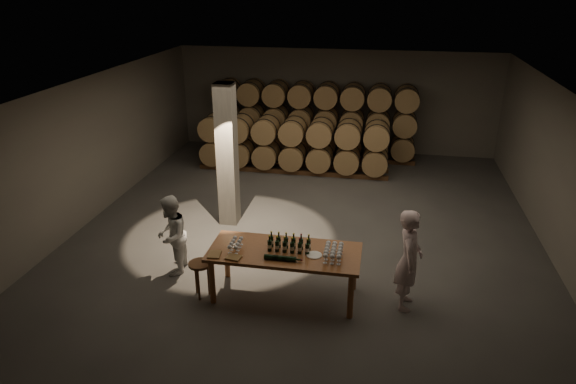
% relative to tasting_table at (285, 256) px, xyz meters
% --- Properties ---
extents(room, '(12.00, 12.00, 12.00)m').
position_rel_tasting_table_xyz_m(room, '(-1.80, 2.70, 0.80)').
color(room, '#494745').
rests_on(room, ground).
extents(tasting_table, '(2.60, 1.10, 0.90)m').
position_rel_tasting_table_xyz_m(tasting_table, '(0.00, 0.00, 0.00)').
color(tasting_table, brown).
rests_on(tasting_table, ground).
extents(barrel_stack_back, '(6.26, 0.95, 2.31)m').
position_rel_tasting_table_xyz_m(barrel_stack_back, '(-0.57, 7.70, 0.40)').
color(barrel_stack_back, brown).
rests_on(barrel_stack_back, ground).
extents(barrel_stack_front, '(5.48, 0.95, 1.57)m').
position_rel_tasting_table_xyz_m(barrel_stack_front, '(-0.96, 6.30, 0.03)').
color(barrel_stack_front, brown).
rests_on(barrel_stack_front, ground).
extents(bottle_cluster, '(0.72, 0.22, 0.30)m').
position_rel_tasting_table_xyz_m(bottle_cluster, '(0.07, 0.03, 0.21)').
color(bottle_cluster, black).
rests_on(bottle_cluster, tasting_table).
extents(lying_bottles, '(0.64, 0.09, 0.09)m').
position_rel_tasting_table_xyz_m(lying_bottles, '(-0.00, -0.32, 0.15)').
color(lying_bottles, black).
rests_on(lying_bottles, tasting_table).
extents(glass_cluster_left, '(0.19, 0.41, 0.16)m').
position_rel_tasting_table_xyz_m(glass_cluster_left, '(-0.84, -0.09, 0.22)').
color(glass_cluster_left, silver).
rests_on(glass_cluster_left, tasting_table).
extents(glass_cluster_right, '(0.31, 0.53, 0.18)m').
position_rel_tasting_table_xyz_m(glass_cluster_right, '(0.84, -0.06, 0.23)').
color(glass_cluster_right, silver).
rests_on(glass_cluster_right, tasting_table).
extents(plate, '(0.26, 0.26, 0.02)m').
position_rel_tasting_table_xyz_m(plate, '(0.52, -0.06, 0.11)').
color(plate, white).
rests_on(plate, tasting_table).
extents(notebook_near, '(0.27, 0.23, 0.03)m').
position_rel_tasting_table_xyz_m(notebook_near, '(-0.79, -0.40, 0.12)').
color(notebook_near, brown).
rests_on(notebook_near, tasting_table).
extents(notebook_corner, '(0.24, 0.28, 0.02)m').
position_rel_tasting_table_xyz_m(notebook_corner, '(-1.13, -0.36, 0.12)').
color(notebook_corner, brown).
rests_on(notebook_corner, tasting_table).
extents(pen, '(0.13, 0.03, 0.01)m').
position_rel_tasting_table_xyz_m(pen, '(-0.73, -0.45, 0.11)').
color(pen, black).
rests_on(pen, tasting_table).
extents(stool, '(0.40, 0.40, 0.66)m').
position_rel_tasting_table_xyz_m(stool, '(-1.44, -0.28, -0.25)').
color(stool, brown).
rests_on(stool, ground).
extents(person_man, '(0.47, 0.68, 1.79)m').
position_rel_tasting_table_xyz_m(person_man, '(2.08, 0.09, 0.10)').
color(person_man, silver).
rests_on(person_man, ground).
extents(person_woman, '(0.68, 0.82, 1.55)m').
position_rel_tasting_table_xyz_m(person_woman, '(-2.23, 0.40, -0.02)').
color(person_woman, silver).
rests_on(person_woman, ground).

